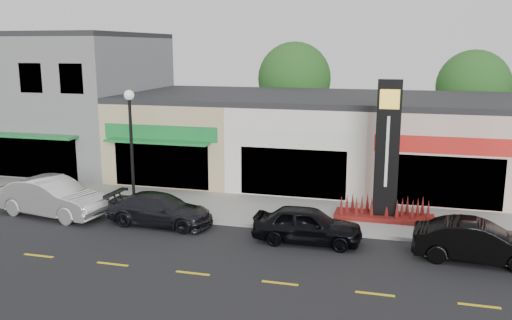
% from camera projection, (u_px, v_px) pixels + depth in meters
% --- Properties ---
extents(ground, '(120.00, 120.00, 0.00)m').
position_uv_depth(ground, '(297.00, 250.00, 20.25)').
color(ground, black).
rests_on(ground, ground).
extents(sidewalk, '(52.00, 4.30, 0.15)m').
position_uv_depth(sidewalk, '(315.00, 214.00, 24.35)').
color(sidewalk, gray).
rests_on(sidewalk, ground).
extents(curb, '(52.00, 0.20, 0.15)m').
position_uv_depth(curb, '(307.00, 230.00, 22.22)').
color(curb, gray).
rests_on(curb, ground).
extents(building_grey_2story, '(12.00, 10.95, 8.30)m').
position_uv_depth(building_grey_2story, '(56.00, 99.00, 34.82)').
color(building_grey_2story, slate).
rests_on(building_grey_2story, ground).
extents(shop_beige, '(7.00, 10.85, 4.80)m').
position_uv_depth(shop_beige, '(195.00, 132.00, 32.75)').
color(shop_beige, tan).
rests_on(shop_beige, ground).
extents(shop_cream, '(7.00, 10.01, 4.80)m').
position_uv_depth(shop_cream, '(310.00, 137.00, 30.98)').
color(shop_cream, white).
rests_on(shop_cream, ground).
extents(shop_pink_w, '(7.00, 10.01, 4.80)m').
position_uv_depth(shop_pink_w, '(438.00, 142.00, 29.21)').
color(shop_pink_w, beige).
rests_on(shop_pink_w, ground).
extents(tree_rear_west, '(5.20, 5.20, 7.83)m').
position_uv_depth(tree_rear_west, '(294.00, 79.00, 38.63)').
color(tree_rear_west, '#382619').
rests_on(tree_rear_west, ground).
extents(tree_rear_mid, '(4.80, 4.80, 7.29)m').
position_uv_depth(tree_rear_mid, '(473.00, 87.00, 35.65)').
color(tree_rear_mid, '#382619').
rests_on(tree_rear_mid, ground).
extents(lamp_west_near, '(0.44, 0.44, 5.47)m').
position_uv_depth(lamp_west_near, '(131.00, 139.00, 23.93)').
color(lamp_west_near, black).
rests_on(lamp_west_near, sidewalk).
extents(pylon_sign, '(4.20, 1.30, 6.00)m').
position_uv_depth(pylon_sign, '(386.00, 171.00, 22.99)').
color(pylon_sign, '#50140D').
rests_on(pylon_sign, sidewalk).
extents(car_white_van, '(2.60, 5.43, 1.72)m').
position_uv_depth(car_white_van, '(53.00, 197.00, 24.24)').
color(car_white_van, silver).
rests_on(car_white_van, ground).
extents(car_dark_sedan, '(2.09, 4.68, 1.33)m').
position_uv_depth(car_dark_sedan, '(160.00, 210.00, 23.04)').
color(car_dark_sedan, black).
rests_on(car_dark_sedan, ground).
extents(car_black_sedan, '(1.72, 4.22, 1.43)m').
position_uv_depth(car_black_sedan, '(307.00, 225.00, 20.92)').
color(car_black_sedan, black).
rests_on(car_black_sedan, ground).
extents(car_black_conv, '(1.86, 4.53, 1.46)m').
position_uv_depth(car_black_conv, '(478.00, 242.00, 19.03)').
color(car_black_conv, black).
rests_on(car_black_conv, ground).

